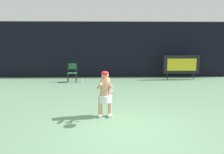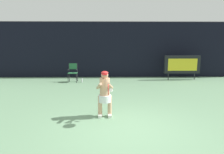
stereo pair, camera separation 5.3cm
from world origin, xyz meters
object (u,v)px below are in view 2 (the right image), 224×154
object	(u,v)px
umpire_chair	(73,71)
tennis_player	(105,92)
scoreboard	(182,65)
tennis_racket	(108,90)
water_bottle	(82,80)

from	to	relation	value
umpire_chair	tennis_player	size ratio (longest dim) A/B	0.75
scoreboard	tennis_racket	size ratio (longest dim) A/B	3.65
scoreboard	tennis_racket	distance (m)	8.31
umpire_chair	tennis_player	world-z (taller)	tennis_player
umpire_chair	tennis_player	xyz separation A→B (m)	(1.98, -5.76, 0.16)
tennis_player	water_bottle	bearing A→B (deg)	104.38
scoreboard	water_bottle	world-z (taller)	scoreboard
tennis_racket	water_bottle	bearing A→B (deg)	93.26
tennis_racket	scoreboard	bearing A→B (deg)	45.82
scoreboard	umpire_chair	xyz separation A→B (m)	(-6.66, -0.62, -0.33)
scoreboard	tennis_racket	world-z (taller)	scoreboard
tennis_racket	umpire_chair	bearing A→B (deg)	97.47
tennis_player	tennis_racket	bearing A→B (deg)	-79.06
tennis_racket	tennis_player	bearing A→B (deg)	90.13
scoreboard	water_bottle	bearing A→B (deg)	-172.62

